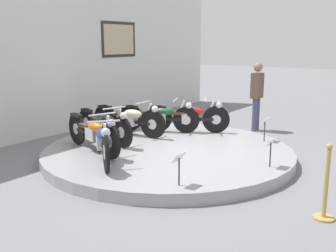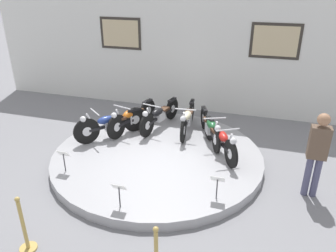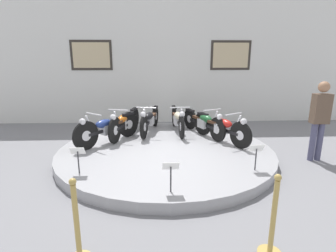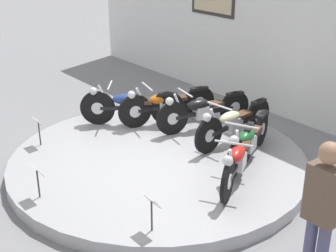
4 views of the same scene
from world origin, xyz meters
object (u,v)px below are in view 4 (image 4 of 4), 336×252
at_px(motorcycle_green, 248,140).
at_px(info_placard_front_centre, 37,174).
at_px(info_placard_front_right, 152,205).
at_px(info_placard_front_left, 39,126).
at_px(motorcycle_black, 202,110).
at_px(motorcycle_blue, 130,105).
at_px(visitor_standing, 322,208).
at_px(motorcycle_red, 238,157).
at_px(motorcycle_orange, 166,104).
at_px(motorcycle_cream, 233,122).

bearing_deg(motorcycle_green, info_placard_front_centre, -108.83).
bearing_deg(info_placard_front_right, motorcycle_green, 103.37).
bearing_deg(info_placard_front_left, motorcycle_black, 65.64).
xyz_separation_m(motorcycle_blue, info_placard_front_centre, (1.42, -2.55, -0.03)).
distance_m(motorcycle_black, motorcycle_green, 1.51).
relative_size(info_placard_front_centre, info_placard_front_right, 1.00).
bearing_deg(visitor_standing, motorcycle_green, 147.98).
distance_m(motorcycle_green, info_placard_front_centre, 3.31).
relative_size(motorcycle_green, info_placard_front_right, 3.57).
bearing_deg(motorcycle_red, motorcycle_orange, 166.47).
distance_m(info_placard_front_left, visitor_standing, 5.10).
distance_m(motorcycle_blue, motorcycle_green, 2.55).
height_order(motorcycle_green, info_placard_front_left, motorcycle_green).
xyz_separation_m(motorcycle_blue, motorcycle_red, (2.83, -0.01, -0.02)).
bearing_deg(motorcycle_green, motorcycle_cream, 152.52).
bearing_deg(motorcycle_black, info_placard_front_left, -114.36).
relative_size(motorcycle_orange, info_placard_front_right, 3.80).
distance_m(motorcycle_orange, info_placard_front_left, 2.44).
xyz_separation_m(motorcycle_red, info_placard_front_centre, (-1.41, -2.54, -0.02)).
xyz_separation_m(motorcycle_cream, info_placard_front_left, (-2.03, -2.72, -0.02)).
xyz_separation_m(info_placard_front_left, info_placard_front_right, (3.27, 0.00, 0.00)).
height_order(motorcycle_cream, info_placard_front_right, motorcycle_cream).
xyz_separation_m(motorcycle_black, info_placard_front_left, (-1.23, -2.72, -0.02)).
relative_size(motorcycle_red, info_placard_front_left, 3.39).
height_order(motorcycle_blue, motorcycle_red, motorcycle_blue).
bearing_deg(motorcycle_green, info_placard_front_right, -76.63).
bearing_deg(info_placard_front_centre, motorcycle_black, 96.54).
xyz_separation_m(motorcycle_black, info_placard_front_right, (2.03, -2.72, -0.02)).
bearing_deg(motorcycle_red, info_placard_front_right, -82.91).
distance_m(motorcycle_blue, motorcycle_black, 1.39).
bearing_deg(motorcycle_black, visitor_standing, -25.40).
bearing_deg(motorcycle_cream, motorcycle_orange, -166.47).
bearing_deg(motorcycle_green, info_placard_front_left, -138.72).
distance_m(motorcycle_orange, visitor_standing, 4.67).
height_order(motorcycle_blue, motorcycle_black, motorcycle_blue).
bearing_deg(visitor_standing, info_placard_front_right, -151.47).
height_order(motorcycle_orange, motorcycle_black, motorcycle_orange).
xyz_separation_m(motorcycle_blue, motorcycle_orange, (0.35, 0.59, -0.01)).
xyz_separation_m(info_placard_front_centre, visitor_standing, (3.36, 1.70, 0.44)).
xyz_separation_m(info_placard_front_right, visitor_standing, (1.73, 0.94, 0.44)).
height_order(motorcycle_green, info_placard_front_right, motorcycle_green).
bearing_deg(motorcycle_blue, motorcycle_green, 13.34).
bearing_deg(info_placard_front_right, info_placard_front_left, 180.00).
bearing_deg(info_placard_front_left, motorcycle_blue, 83.06).
bearing_deg(info_placard_front_centre, motorcycle_orange, 108.73).
distance_m(motorcycle_black, info_placard_front_left, 2.99).
xyz_separation_m(motorcycle_green, motorcycle_red, (0.34, -0.60, 0.01)).
bearing_deg(motorcycle_black, motorcycle_cream, -0.06).
height_order(motorcycle_orange, visitor_standing, visitor_standing).
height_order(motorcycle_orange, info_placard_front_left, motorcycle_orange).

